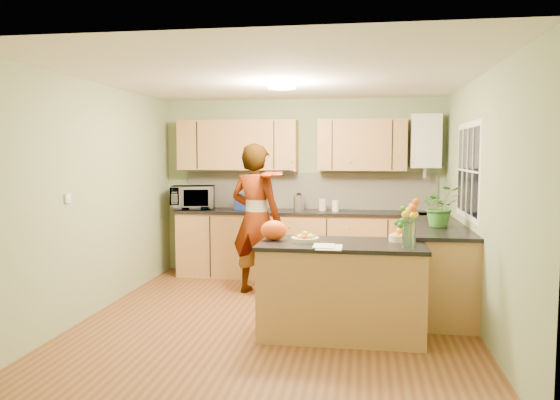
# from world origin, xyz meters

# --- Properties ---
(floor) EXTENTS (4.50, 4.50, 0.00)m
(floor) POSITION_xyz_m (0.00, 0.00, 0.00)
(floor) COLOR brown
(floor) RESTS_ON ground
(ceiling) EXTENTS (4.00, 4.50, 0.02)m
(ceiling) POSITION_xyz_m (0.00, 0.00, 2.50)
(ceiling) COLOR silver
(ceiling) RESTS_ON wall_back
(wall_back) EXTENTS (4.00, 0.02, 2.50)m
(wall_back) POSITION_xyz_m (0.00, 2.25, 1.25)
(wall_back) COLOR gray
(wall_back) RESTS_ON floor
(wall_front) EXTENTS (4.00, 0.02, 2.50)m
(wall_front) POSITION_xyz_m (0.00, -2.25, 1.25)
(wall_front) COLOR gray
(wall_front) RESTS_ON floor
(wall_left) EXTENTS (0.02, 4.50, 2.50)m
(wall_left) POSITION_xyz_m (-2.00, 0.00, 1.25)
(wall_left) COLOR gray
(wall_left) RESTS_ON floor
(wall_right) EXTENTS (0.02, 4.50, 2.50)m
(wall_right) POSITION_xyz_m (2.00, 0.00, 1.25)
(wall_right) COLOR gray
(wall_right) RESTS_ON floor
(back_counter) EXTENTS (3.64, 0.62, 0.94)m
(back_counter) POSITION_xyz_m (0.10, 1.95, 0.47)
(back_counter) COLOR #A98243
(back_counter) RESTS_ON floor
(right_counter) EXTENTS (0.62, 2.24, 0.94)m
(right_counter) POSITION_xyz_m (1.70, 0.85, 0.47)
(right_counter) COLOR #A98243
(right_counter) RESTS_ON floor
(splashback) EXTENTS (3.60, 0.02, 0.52)m
(splashback) POSITION_xyz_m (0.10, 2.23, 1.20)
(splashback) COLOR beige
(splashback) RESTS_ON back_counter
(upper_cabinets) EXTENTS (3.20, 0.34, 0.70)m
(upper_cabinets) POSITION_xyz_m (-0.18, 2.08, 1.85)
(upper_cabinets) COLOR #A98243
(upper_cabinets) RESTS_ON wall_back
(boiler) EXTENTS (0.40, 0.30, 0.86)m
(boiler) POSITION_xyz_m (1.70, 2.09, 1.90)
(boiler) COLOR white
(boiler) RESTS_ON wall_back
(window_right) EXTENTS (0.01, 1.30, 1.05)m
(window_right) POSITION_xyz_m (1.99, 0.60, 1.55)
(window_right) COLOR white
(window_right) RESTS_ON wall_right
(light_switch) EXTENTS (0.02, 0.09, 0.09)m
(light_switch) POSITION_xyz_m (-1.99, -0.60, 1.30)
(light_switch) COLOR white
(light_switch) RESTS_ON wall_left
(ceiling_lamp) EXTENTS (0.30, 0.30, 0.07)m
(ceiling_lamp) POSITION_xyz_m (0.00, 0.30, 2.46)
(ceiling_lamp) COLOR #FFEABF
(ceiling_lamp) RESTS_ON ceiling
(peninsula_island) EXTENTS (1.56, 0.80, 0.90)m
(peninsula_island) POSITION_xyz_m (0.68, -0.40, 0.45)
(peninsula_island) COLOR #A98243
(peninsula_island) RESTS_ON floor
(fruit_dish) EXTENTS (0.27, 0.27, 0.09)m
(fruit_dish) POSITION_xyz_m (0.33, -0.40, 0.93)
(fruit_dish) COLOR beige
(fruit_dish) RESTS_ON peninsula_island
(orange_bowl) EXTENTS (0.21, 0.21, 0.12)m
(orange_bowl) POSITION_xyz_m (1.23, -0.25, 0.95)
(orange_bowl) COLOR beige
(orange_bowl) RESTS_ON peninsula_island
(flower_vase) EXTENTS (0.26, 0.26, 0.49)m
(flower_vase) POSITION_xyz_m (1.28, -0.58, 1.22)
(flower_vase) COLOR silver
(flower_vase) RESTS_ON peninsula_island
(orange_bag) EXTENTS (0.32, 0.30, 0.19)m
(orange_bag) POSITION_xyz_m (0.02, -0.35, 0.99)
(orange_bag) COLOR #FF5215
(orange_bag) RESTS_ON peninsula_island
(papers) EXTENTS (0.23, 0.31, 0.01)m
(papers) POSITION_xyz_m (0.58, -0.70, 0.90)
(papers) COLOR white
(papers) RESTS_ON peninsula_island
(violinist) EXTENTS (0.79, 0.65, 1.86)m
(violinist) POSITION_xyz_m (-0.42, 0.99, 0.93)
(violinist) COLOR #E3AD8B
(violinist) RESTS_ON floor
(violin) EXTENTS (0.61, 0.53, 0.15)m
(violin) POSITION_xyz_m (-0.22, 0.77, 1.49)
(violin) COLOR #560D05
(violin) RESTS_ON violinist
(microwave) EXTENTS (0.67, 0.52, 0.33)m
(microwave) POSITION_xyz_m (-1.53, 1.93, 1.11)
(microwave) COLOR white
(microwave) RESTS_ON back_counter
(blue_box) EXTENTS (0.28, 0.20, 0.22)m
(blue_box) POSITION_xyz_m (-0.76, 1.96, 1.05)
(blue_box) COLOR navy
(blue_box) RESTS_ON back_counter
(kettle) EXTENTS (0.15, 0.15, 0.29)m
(kettle) POSITION_xyz_m (-0.01, 1.99, 1.06)
(kettle) COLOR #B6B7BB
(kettle) RESTS_ON back_counter
(jar_cream) EXTENTS (0.12, 0.12, 0.16)m
(jar_cream) POSITION_xyz_m (0.32, 2.00, 1.02)
(jar_cream) COLOR beige
(jar_cream) RESTS_ON back_counter
(jar_white) EXTENTS (0.12, 0.12, 0.15)m
(jar_white) POSITION_xyz_m (0.50, 1.93, 1.02)
(jar_white) COLOR white
(jar_white) RESTS_ON back_counter
(potted_plant) EXTENTS (0.49, 0.46, 0.45)m
(potted_plant) POSITION_xyz_m (1.70, 0.51, 1.17)
(potted_plant) COLOR #367627
(potted_plant) RESTS_ON right_counter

